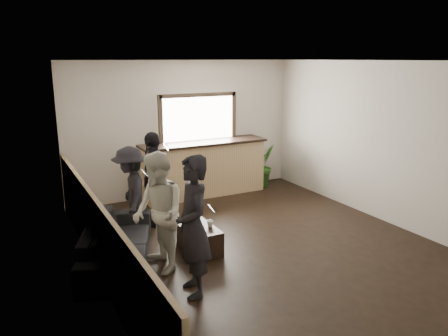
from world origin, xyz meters
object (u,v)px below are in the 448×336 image
coffee_table (198,238)px  person_c (131,193)px  person_b (158,213)px  person_d (154,179)px  sofa (117,242)px  person_a (193,227)px  potted_plant (264,165)px  cup_b (210,224)px  bar_counter (204,165)px  cup_a (189,219)px

coffee_table → person_c: (-0.73, 0.94, 0.56)m
person_b → person_d: (0.51, 1.67, -0.00)m
sofa → person_d: size_ratio=1.28×
sofa → person_a: person_a is taller
potted_plant → cup_b: bearing=-135.5°
coffee_table → person_a: person_a is taller
bar_counter → sofa: (-2.45, -2.35, -0.33)m
cup_a → potted_plant: size_ratio=0.14×
bar_counter → person_c: bar_counter is taller
coffee_table → potted_plant: bearing=41.6°
bar_counter → person_c: 2.53m
person_b → person_c: bearing=178.9°
bar_counter → person_d: size_ratio=1.64×
bar_counter → person_a: bearing=-116.8°
coffee_table → cup_a: (-0.05, 0.20, 0.24)m
person_a → person_d: (0.34, 2.44, -0.05)m
bar_counter → sofa: 3.41m
sofa → person_c: 1.02m
cup_a → person_b: person_b is taller
person_a → coffee_table: bearing=162.0°
bar_counter → potted_plant: bearing=-1.8°
coffee_table → person_c: size_ratio=0.57×
bar_counter → coffee_table: 2.83m
bar_counter → cup_b: size_ratio=26.07×
sofa → coffee_table: 1.19m
coffee_table → person_c: bearing=128.0°
coffee_table → person_d: 1.48m
coffee_table → person_b: (-0.72, -0.35, 0.63)m
cup_a → potted_plant: bearing=38.6°
person_b → potted_plant: bearing=127.3°
cup_b → coffee_table: bearing=147.1°
person_a → person_b: bearing=-159.5°
bar_counter → person_b: bar_counter is taller
cup_b → person_b: (-0.88, -0.24, 0.40)m
coffee_table → person_b: 1.02m
cup_a → person_a: person_a is taller
coffee_table → potted_plant: size_ratio=0.89×
potted_plant → person_a: person_a is taller
person_b → person_d: 1.74m
potted_plant → coffee_table: bearing=-138.4°
cup_a → person_a: size_ratio=0.08×
bar_counter → person_b: size_ratio=1.64×
coffee_table → potted_plant: 3.69m
potted_plant → person_d: (-2.96, -1.12, 0.34)m
cup_b → person_b: size_ratio=0.06×
sofa → potted_plant: 4.56m
bar_counter → person_c: (-2.00, -1.55, 0.11)m
cup_a → cup_b: size_ratio=1.30×
cup_b → person_c: 1.41m
coffee_table → cup_a: 0.32m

